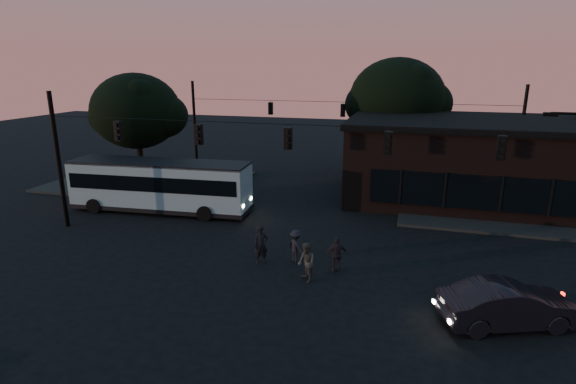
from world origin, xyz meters
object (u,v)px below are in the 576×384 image
(pedestrian_a, at_px, (261,245))
(pedestrian_d, at_px, (296,246))
(bus, at_px, (160,183))
(pedestrian_c, at_px, (337,254))
(building, at_px, (465,159))
(car, at_px, (509,305))
(pedestrian_b, at_px, (306,262))

(pedestrian_a, xyz_separation_m, pedestrian_d, (1.50, 0.58, -0.12))
(pedestrian_d, bearing_deg, bus, 14.02)
(bus, distance_m, pedestrian_c, 13.25)
(bus, xyz_separation_m, pedestrian_c, (11.99, -5.57, -0.95))
(pedestrian_a, height_order, pedestrian_d, pedestrian_a)
(building, relative_size, pedestrian_c, 9.40)
(pedestrian_a, bearing_deg, pedestrian_c, -28.10)
(building, distance_m, pedestrian_a, 16.93)
(bus, bearing_deg, car, -27.87)
(car, height_order, pedestrian_b, pedestrian_b)
(building, distance_m, pedestrian_c, 15.14)
(pedestrian_a, distance_m, pedestrian_d, 1.61)
(pedestrian_d, bearing_deg, car, -159.20)
(building, bearing_deg, car, -89.44)
(bus, xyz_separation_m, pedestrian_b, (10.91, -6.80, -0.92))
(building, xyz_separation_m, car, (0.16, -16.19, -1.93))
(pedestrian_a, bearing_deg, bus, 117.43)
(pedestrian_b, relative_size, pedestrian_c, 1.04)
(pedestrian_b, distance_m, pedestrian_d, 1.97)
(car, bearing_deg, pedestrian_a, 55.33)
(pedestrian_b, bearing_deg, pedestrian_c, 102.36)
(pedestrian_c, bearing_deg, pedestrian_d, -34.94)
(bus, bearing_deg, pedestrian_b, -36.03)
(bus, xyz_separation_m, pedestrian_d, (10.00, -5.05, -0.99))
(building, xyz_separation_m, pedestrian_a, (-9.79, -13.69, -1.81))
(pedestrian_c, xyz_separation_m, pedestrian_d, (-1.98, 0.52, -0.04))
(car, distance_m, pedestrian_b, 7.66)
(building, distance_m, car, 16.31)
(bus, height_order, pedestrian_d, bus)
(car, relative_size, pedestrian_d, 3.02)
(car, bearing_deg, building, -20.02)
(car, bearing_deg, pedestrian_c, 47.86)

